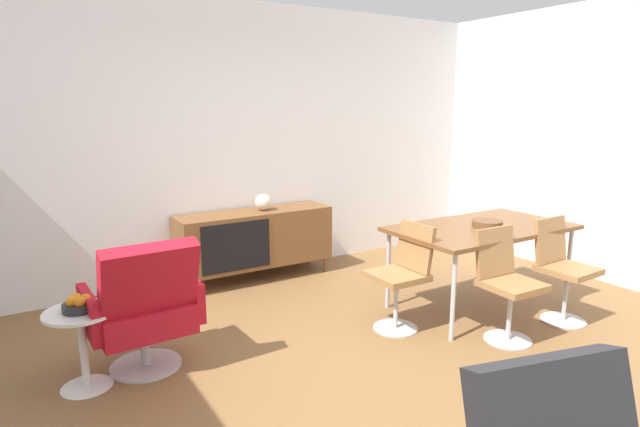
{
  "coord_description": "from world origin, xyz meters",
  "views": [
    {
      "loc": [
        -2.0,
        -2.45,
        1.78
      ],
      "look_at": [
        -0.03,
        0.74,
        0.99
      ],
      "focal_mm": 29.08,
      "sensor_mm": 36.0,
      "label": 1
    }
  ],
  "objects_px": {
    "sideboard": "(255,238)",
    "dining_chair_front_left": "(505,280)",
    "dining_chair_near_window": "(403,272)",
    "lounge_chair_red": "(144,306)",
    "wooden_bowl_on_table": "(487,224)",
    "vase_cobalt": "(263,202)",
    "dining_chair_front_right": "(561,266)",
    "side_table_round": "(83,340)",
    "dining_table": "(482,231)",
    "fruit_bowl": "(79,304)"
  },
  "relations": [
    {
      "from": "lounge_chair_red",
      "to": "vase_cobalt",
      "type": "bearing_deg",
      "value": 41.74
    },
    {
      "from": "lounge_chair_red",
      "to": "side_table_round",
      "type": "height_order",
      "value": "lounge_chair_red"
    },
    {
      "from": "wooden_bowl_on_table",
      "to": "dining_chair_front_left",
      "type": "bearing_deg",
      "value": -124.9
    },
    {
      "from": "dining_table",
      "to": "dining_chair_near_window",
      "type": "relative_size",
      "value": 1.87
    },
    {
      "from": "sideboard",
      "to": "dining_chair_front_left",
      "type": "relative_size",
      "value": 1.87
    },
    {
      "from": "lounge_chair_red",
      "to": "side_table_round",
      "type": "distance_m",
      "value": 0.42
    },
    {
      "from": "dining_chair_near_window",
      "to": "fruit_bowl",
      "type": "xyz_separation_m",
      "value": [
        -2.33,
        0.35,
        0.09
      ]
    },
    {
      "from": "dining_chair_front_right",
      "to": "dining_chair_near_window",
      "type": "relative_size",
      "value": 1.0
    },
    {
      "from": "vase_cobalt",
      "to": "dining_chair_near_window",
      "type": "relative_size",
      "value": 0.2
    },
    {
      "from": "dining_chair_near_window",
      "to": "dining_chair_front_left",
      "type": "distance_m",
      "value": 0.78
    },
    {
      "from": "sideboard",
      "to": "side_table_round",
      "type": "xyz_separation_m",
      "value": [
        -1.82,
        -1.37,
        -0.12
      ]
    },
    {
      "from": "side_table_round",
      "to": "wooden_bowl_on_table",
      "type": "bearing_deg",
      "value": -7.28
    },
    {
      "from": "sideboard",
      "to": "vase_cobalt",
      "type": "xyz_separation_m",
      "value": [
        0.1,
        0.0,
        0.37
      ]
    },
    {
      "from": "dining_table",
      "to": "dining_chair_front_right",
      "type": "bearing_deg",
      "value": -58.1
    },
    {
      "from": "vase_cobalt",
      "to": "dining_chair_front_right",
      "type": "xyz_separation_m",
      "value": [
        1.64,
        -2.29,
        -0.34
      ]
    },
    {
      "from": "wooden_bowl_on_table",
      "to": "vase_cobalt",
      "type": "bearing_deg",
      "value": 125.88
    },
    {
      "from": "side_table_round",
      "to": "dining_chair_front_left",
      "type": "bearing_deg",
      "value": -17.71
    },
    {
      "from": "sideboard",
      "to": "dining_chair_front_left",
      "type": "bearing_deg",
      "value": -65.46
    },
    {
      "from": "dining_chair_near_window",
      "to": "lounge_chair_red",
      "type": "relative_size",
      "value": 0.9
    },
    {
      "from": "wooden_bowl_on_table",
      "to": "dining_chair_front_right",
      "type": "height_order",
      "value": "dining_chair_front_right"
    },
    {
      "from": "dining_chair_front_left",
      "to": "fruit_bowl",
      "type": "distance_m",
      "value": 3.01
    },
    {
      "from": "sideboard",
      "to": "fruit_bowl",
      "type": "bearing_deg",
      "value": -143.0
    },
    {
      "from": "dining_chair_front_right",
      "to": "lounge_chair_red",
      "type": "height_order",
      "value": "lounge_chair_red"
    },
    {
      "from": "dining_table",
      "to": "dining_chair_near_window",
      "type": "distance_m",
      "value": 0.92
    },
    {
      "from": "dining_chair_near_window",
      "to": "side_table_round",
      "type": "distance_m",
      "value": 2.36
    },
    {
      "from": "lounge_chair_red",
      "to": "wooden_bowl_on_table",
      "type": "bearing_deg",
      "value": -8.36
    },
    {
      "from": "sideboard",
      "to": "vase_cobalt",
      "type": "bearing_deg",
      "value": 1.03
    },
    {
      "from": "dining_chair_front_right",
      "to": "fruit_bowl",
      "type": "relative_size",
      "value": 4.28
    },
    {
      "from": "dining_chair_front_right",
      "to": "dining_chair_near_window",
      "type": "xyz_separation_m",
      "value": [
        -1.24,
        0.56,
        0.0
      ]
    },
    {
      "from": "lounge_chair_red",
      "to": "side_table_round",
      "type": "relative_size",
      "value": 1.82
    },
    {
      "from": "vase_cobalt",
      "to": "dining_table",
      "type": "xyz_separation_m",
      "value": [
        1.29,
        -1.73,
        -0.11
      ]
    },
    {
      "from": "sideboard",
      "to": "dining_chair_near_window",
      "type": "height_order",
      "value": "dining_chair_near_window"
    },
    {
      "from": "vase_cobalt",
      "to": "dining_chair_near_window",
      "type": "xyz_separation_m",
      "value": [
        0.4,
        -1.73,
        -0.34
      ]
    },
    {
      "from": "vase_cobalt",
      "to": "dining_table",
      "type": "height_order",
      "value": "vase_cobalt"
    },
    {
      "from": "dining_chair_front_right",
      "to": "fruit_bowl",
      "type": "height_order",
      "value": "dining_chair_front_right"
    },
    {
      "from": "dining_table",
      "to": "fruit_bowl",
      "type": "relative_size",
      "value": 8.0
    },
    {
      "from": "wooden_bowl_on_table",
      "to": "dining_chair_near_window",
      "type": "bearing_deg",
      "value": 176.51
    },
    {
      "from": "fruit_bowl",
      "to": "wooden_bowl_on_table",
      "type": "bearing_deg",
      "value": -7.25
    },
    {
      "from": "dining_chair_front_right",
      "to": "dining_chair_front_left",
      "type": "xyz_separation_m",
      "value": [
        -0.7,
        0.0,
        0.0
      ]
    },
    {
      "from": "sideboard",
      "to": "dining_chair_near_window",
      "type": "xyz_separation_m",
      "value": [
        0.5,
        -1.73,
        0.03
      ]
    },
    {
      "from": "side_table_round",
      "to": "fruit_bowl",
      "type": "height_order",
      "value": "fruit_bowl"
    },
    {
      "from": "dining_chair_front_right",
      "to": "side_table_round",
      "type": "height_order",
      "value": "dining_chair_front_right"
    },
    {
      "from": "dining_table",
      "to": "wooden_bowl_on_table",
      "type": "height_order",
      "value": "wooden_bowl_on_table"
    },
    {
      "from": "sideboard",
      "to": "dining_table",
      "type": "height_order",
      "value": "dining_table"
    },
    {
      "from": "dining_table",
      "to": "side_table_round",
      "type": "relative_size",
      "value": 3.08
    },
    {
      "from": "wooden_bowl_on_table",
      "to": "side_table_round",
      "type": "relative_size",
      "value": 0.5
    },
    {
      "from": "sideboard",
      "to": "lounge_chair_red",
      "type": "height_order",
      "value": "lounge_chair_red"
    },
    {
      "from": "side_table_round",
      "to": "lounge_chair_red",
      "type": "bearing_deg",
      "value": 0.6
    },
    {
      "from": "dining_chair_front_right",
      "to": "dining_chair_near_window",
      "type": "bearing_deg",
      "value": 155.71
    },
    {
      "from": "dining_chair_front_left",
      "to": "side_table_round",
      "type": "distance_m",
      "value": 3.01
    }
  ]
}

